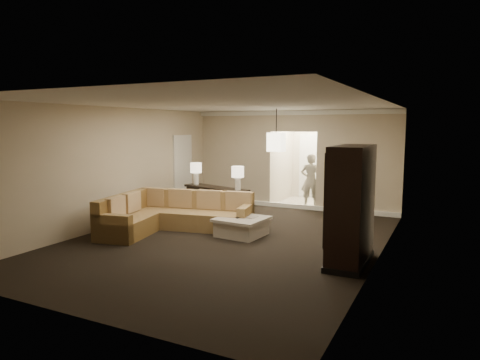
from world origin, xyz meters
The scene contains 19 objects.
ground centered at (0.00, 0.00, 0.00)m, with size 8.00×8.00×0.00m, color black.
wall_back centered at (0.00, 4.00, 1.40)m, with size 6.00×0.04×2.80m, color beige.
wall_front centered at (0.00, -4.00, 1.40)m, with size 6.00×0.04×2.80m, color beige.
wall_left centered at (-3.00, 0.00, 1.40)m, with size 0.04×8.00×2.80m, color beige.
wall_right centered at (3.00, 0.00, 1.40)m, with size 0.04×8.00×2.80m, color beige.
ceiling centered at (0.00, 0.00, 2.80)m, with size 6.00×8.00×0.02m, color silver.
crown_molding centered at (0.00, 3.95, 2.73)m, with size 6.00×0.10×0.12m, color white.
baseboard centered at (0.00, 3.95, 0.06)m, with size 6.00×0.10×0.12m, color white.
side_door centered at (-2.97, 2.80, 1.05)m, with size 0.05×0.90×2.10m, color white.
foyer centered at (0.00, 5.34, 1.30)m, with size 1.44×2.02×2.80m.
sectional_sofa centered at (-1.58, 0.23, 0.34)m, with size 3.00×2.70×0.86m.
coffee_table centered at (0.09, 0.49, 0.20)m, with size 1.07×1.07×0.41m.
console_table centered at (-1.40, 2.00, 0.46)m, with size 2.05×0.99×0.78m.
armoire centered at (2.59, -0.40, 0.97)m, with size 0.61×1.41×2.03m.
drink_table centered at (2.40, -0.09, 0.44)m, with size 0.49×0.49×0.61m.
table_lamp_left centered at (-2.15, 2.21, 1.17)m, with size 0.31×0.31×0.59m.
table_lamp_right centered at (-0.65, 1.79, 1.17)m, with size 0.31×0.31×0.59m.
pendant_light centered at (0.00, 2.70, 1.95)m, with size 0.38×0.38×1.09m.
person centered at (0.45, 4.30, 0.87)m, with size 0.63×0.42×1.74m, color beige.
Camera 1 is at (4.08, -7.63, 2.35)m, focal length 32.00 mm.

